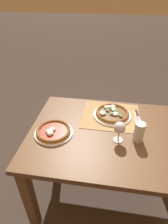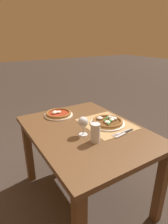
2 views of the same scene
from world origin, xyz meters
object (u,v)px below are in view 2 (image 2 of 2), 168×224
at_px(wine_glass, 83,123).
at_px(fork, 121,132).
at_px(pint_glass, 95,133).
at_px(pizza_near, 108,122).
at_px(pizza_far, 58,114).
at_px(knife, 124,133).

distance_m(wine_glass, fork, 0.33).
xyz_separation_m(pint_glass, fork, (-0.01, -0.26, -0.06)).
bearing_deg(pizza_near, fork, 176.51).
height_order(pizza_far, fork, pizza_far).
bearing_deg(pint_glass, pizza_near, -55.07).
bearing_deg(pizza_near, pizza_far, 35.08).
relative_size(pizza_near, pizza_far, 1.11).
relative_size(fork, knife, 0.93).
bearing_deg(pint_glass, fork, -91.33).
xyz_separation_m(pizza_near, fork, (-0.19, 0.01, -0.02)).
distance_m(pizza_near, pizza_far, 0.51).
relative_size(pint_glass, fork, 0.72).
relative_size(pizza_far, knife, 1.29).
xyz_separation_m(pint_glass, knife, (-0.03, -0.27, -0.06)).
distance_m(pizza_far, knife, 0.69).
xyz_separation_m(pizza_far, pint_glass, (-0.60, -0.02, 0.05)).
distance_m(pint_glass, fork, 0.26).
height_order(pizza_far, pint_glass, pint_glass).
bearing_deg(pint_glass, pizza_far, 2.24).
bearing_deg(pizza_near, pint_glass, 124.93).
distance_m(pizza_far, fork, 0.67).
relative_size(pizza_far, wine_glass, 1.80).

